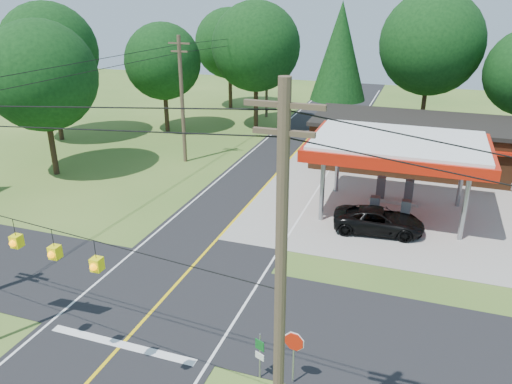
% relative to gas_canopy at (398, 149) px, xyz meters
% --- Properties ---
extents(ground, '(120.00, 120.00, 0.00)m').
position_rel_gas_canopy_xyz_m(ground, '(-9.00, -13.00, -4.27)').
color(ground, '#3C6222').
rests_on(ground, ground).
extents(main_highway, '(8.00, 120.00, 0.02)m').
position_rel_gas_canopy_xyz_m(main_highway, '(-9.00, -13.00, -4.26)').
color(main_highway, black).
rests_on(main_highway, ground).
extents(cross_road, '(70.00, 7.00, 0.02)m').
position_rel_gas_canopy_xyz_m(cross_road, '(-9.00, -13.00, -4.25)').
color(cross_road, black).
rests_on(cross_road, ground).
extents(lane_center_yellow, '(0.15, 110.00, 0.00)m').
position_rel_gas_canopy_xyz_m(lane_center_yellow, '(-9.00, -13.00, -4.24)').
color(lane_center_yellow, yellow).
rests_on(lane_center_yellow, main_highway).
extents(gas_canopy, '(10.60, 7.40, 4.88)m').
position_rel_gas_canopy_xyz_m(gas_canopy, '(0.00, 0.00, 0.00)').
color(gas_canopy, gray).
rests_on(gas_canopy, ground).
extents(convenience_store, '(16.40, 7.55, 3.80)m').
position_rel_gas_canopy_xyz_m(convenience_store, '(1.00, 9.98, -2.35)').
color(convenience_store, '#542E18').
rests_on(convenience_store, ground).
extents(utility_pole_near_right, '(1.80, 0.30, 11.50)m').
position_rel_gas_canopy_xyz_m(utility_pole_near_right, '(-1.50, -20.00, 1.69)').
color(utility_pole_near_right, '#473828').
rests_on(utility_pole_near_right, ground).
extents(utility_pole_far_left, '(1.80, 0.30, 10.00)m').
position_rel_gas_canopy_xyz_m(utility_pole_far_left, '(-17.00, 5.00, 0.93)').
color(utility_pole_far_left, '#473828').
rests_on(utility_pole_far_left, ground).
extents(utility_pole_north, '(0.30, 0.30, 9.50)m').
position_rel_gas_canopy_xyz_m(utility_pole_north, '(-15.50, 22.00, 0.48)').
color(utility_pole_north, '#473828').
rests_on(utility_pole_north, ground).
extents(overhead_beacons, '(17.04, 2.04, 1.03)m').
position_rel_gas_canopy_xyz_m(overhead_beacons, '(-10.00, -19.00, 1.95)').
color(overhead_beacons, black).
rests_on(overhead_beacons, ground).
extents(treeline_backdrop, '(70.27, 51.59, 13.30)m').
position_rel_gas_canopy_xyz_m(treeline_backdrop, '(-8.18, 11.01, 3.22)').
color(treeline_backdrop, '#332316').
rests_on(treeline_backdrop, ground).
extents(suv_car, '(5.65, 5.65, 1.44)m').
position_rel_gas_canopy_xyz_m(suv_car, '(-0.50, -3.00, -3.55)').
color(suv_car, black).
rests_on(suv_car, ground).
extents(octagonal_stop_sign, '(0.78, 0.16, 2.23)m').
position_rel_gas_canopy_xyz_m(octagonal_stop_sign, '(-2.00, -16.37, -2.61)').
color(octagonal_stop_sign, gray).
rests_on(octagonal_stop_sign, ground).
extents(route_sign_post, '(0.38, 0.18, 1.95)m').
position_rel_gas_canopy_xyz_m(route_sign_post, '(-3.20, -16.52, -3.11)').
color(route_sign_post, gray).
rests_on(route_sign_post, ground).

